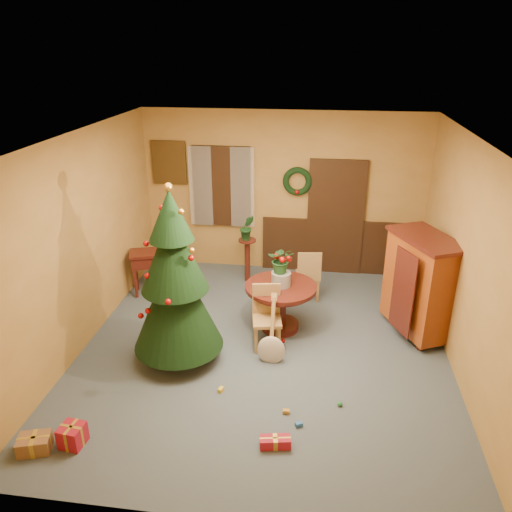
% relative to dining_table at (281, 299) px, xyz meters
% --- Properties ---
extents(room_envelope, '(5.50, 5.50, 5.50)m').
position_rel_dining_table_xyz_m(room_envelope, '(0.04, 2.13, 0.62)').
color(room_envelope, '#3B4756').
rests_on(room_envelope, ground).
extents(dining_table, '(1.04, 1.04, 0.71)m').
position_rel_dining_table_xyz_m(dining_table, '(0.00, 0.00, 0.00)').
color(dining_table, black).
rests_on(dining_table, floor).
extents(urn, '(0.28, 0.28, 0.21)m').
position_rel_dining_table_xyz_m(urn, '(-0.00, 0.00, 0.32)').
color(urn, slate).
rests_on(urn, dining_table).
extents(centerpiece_plant, '(0.36, 0.31, 0.40)m').
position_rel_dining_table_xyz_m(centerpiece_plant, '(-0.00, 0.00, 0.62)').
color(centerpiece_plant, '#1E4C23').
rests_on(centerpiece_plant, urn).
extents(chair_near, '(0.45, 0.45, 0.90)m').
position_rel_dining_table_xyz_m(chair_near, '(-0.15, -0.43, -0.02)').
color(chair_near, olive).
rests_on(chair_near, floor).
extents(chair_far, '(0.42, 0.42, 0.88)m').
position_rel_dining_table_xyz_m(chair_far, '(0.37, 0.98, -0.03)').
color(chair_far, olive).
rests_on(chair_far, floor).
extents(guitar, '(0.39, 0.58, 0.86)m').
position_rel_dining_table_xyz_m(guitar, '(-0.04, -0.86, -0.06)').
color(guitar, beige).
rests_on(guitar, floor).
extents(plant_stand, '(0.31, 0.31, 0.79)m').
position_rel_dining_table_xyz_m(plant_stand, '(-0.72, 1.53, -0.01)').
color(plant_stand, black).
rests_on(plant_stand, floor).
extents(stand_plant, '(0.30, 0.27, 0.45)m').
position_rel_dining_table_xyz_m(stand_plant, '(-0.72, 1.53, 0.51)').
color(stand_plant, '#19471E').
rests_on(stand_plant, plant_stand).
extents(christmas_tree, '(1.18, 1.18, 2.43)m').
position_rel_dining_table_xyz_m(christmas_tree, '(-1.27, -0.94, 0.66)').
color(christmas_tree, '#382111').
rests_on(christmas_tree, floor).
extents(writing_desk, '(0.93, 0.66, 0.75)m').
position_rel_dining_table_xyz_m(writing_desk, '(-2.17, 0.91, 0.06)').
color(writing_desk, black).
rests_on(writing_desk, floor).
extents(sideboard, '(1.06, 1.32, 1.50)m').
position_rel_dining_table_xyz_m(sideboard, '(1.98, 0.17, 0.30)').
color(sideboard, '#501C09').
rests_on(sideboard, floor).
extents(gift_a, '(0.38, 0.32, 0.18)m').
position_rel_dining_table_xyz_m(gift_a, '(-2.32, -2.76, -0.41)').
color(gift_a, brown).
rests_on(gift_a, floor).
extents(gift_b, '(0.26, 0.26, 0.24)m').
position_rel_dining_table_xyz_m(gift_b, '(-1.96, -2.63, -0.38)').
color(gift_b, maroon).
rests_on(gift_b, floor).
extents(gift_c, '(0.31, 0.29, 0.14)m').
position_rel_dining_table_xyz_m(gift_c, '(-0.92, -0.77, -0.43)').
color(gift_c, brown).
rests_on(gift_c, floor).
extents(gift_d, '(0.34, 0.19, 0.12)m').
position_rel_dining_table_xyz_m(gift_d, '(0.17, -2.37, -0.44)').
color(gift_d, maroon).
rests_on(gift_d, floor).
extents(toy_a, '(0.09, 0.08, 0.05)m').
position_rel_dining_table_xyz_m(toy_a, '(0.40, -2.03, -0.47)').
color(toy_a, '#2558A2').
rests_on(toy_a, floor).
extents(toy_b, '(0.06, 0.06, 0.06)m').
position_rel_dining_table_xyz_m(toy_b, '(0.86, -1.63, -0.47)').
color(toy_b, '#217B37').
rests_on(toy_b, floor).
extents(toy_c, '(0.07, 0.09, 0.05)m').
position_rel_dining_table_xyz_m(toy_c, '(-0.58, -1.56, -0.47)').
color(toy_c, gold).
rests_on(toy_c, floor).
extents(toy_d, '(0.06, 0.06, 0.06)m').
position_rel_dining_table_xyz_m(toy_d, '(0.08, -0.38, -0.47)').
color(toy_d, '#B50D0C').
rests_on(toy_d, floor).
extents(toy_e, '(0.08, 0.05, 0.05)m').
position_rel_dining_table_xyz_m(toy_e, '(0.24, -1.84, -0.47)').
color(toy_e, '#C6852E').
rests_on(toy_e, floor).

